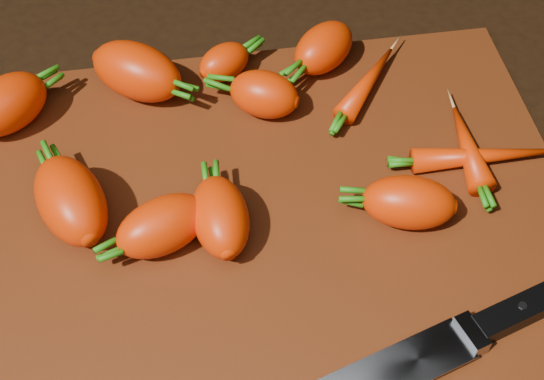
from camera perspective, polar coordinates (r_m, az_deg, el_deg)
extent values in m
cube|color=black|center=(0.64, 0.14, -2.65)|extent=(2.00, 2.00, 0.01)
cube|color=maroon|center=(0.63, 0.14, -2.06)|extent=(0.50, 0.40, 0.01)
ellipsoid|color=#E72D00|center=(0.71, -19.32, 6.12)|extent=(0.09, 0.09, 0.05)
ellipsoid|color=#E72D00|center=(0.69, -0.60, 7.22)|extent=(0.08, 0.07, 0.04)
ellipsoid|color=#E72D00|center=(0.71, -10.14, 8.80)|extent=(0.10, 0.10, 0.05)
ellipsoid|color=#E72D00|center=(0.60, -3.91, -2.03)|extent=(0.05, 0.08, 0.04)
ellipsoid|color=#E72D00|center=(0.73, 3.91, 10.63)|extent=(0.08, 0.08, 0.04)
ellipsoid|color=#E72D00|center=(0.72, -3.62, 9.59)|extent=(0.06, 0.06, 0.03)
ellipsoid|color=#E72D00|center=(0.61, 10.26, -0.92)|extent=(0.08, 0.06, 0.04)
ellipsoid|color=#E72D00|center=(0.72, 7.24, 8.10)|extent=(0.08, 0.09, 0.02)
ellipsoid|color=#E72D00|center=(0.67, 15.68, 2.49)|extent=(0.13, 0.03, 0.02)
ellipsoid|color=#E72D00|center=(0.68, 14.52, 3.19)|extent=(0.03, 0.09, 0.02)
ellipsoid|color=#E72D00|center=(0.60, -8.25, -2.69)|extent=(0.09, 0.07, 0.04)
ellipsoid|color=#E72D00|center=(0.62, -14.91, -0.76)|extent=(0.08, 0.10, 0.05)
cube|color=black|center=(0.56, 11.77, -12.00)|extent=(0.11, 0.05, 0.02)
cylinder|color=#B2B2B7|center=(0.55, 10.45, -12.37)|extent=(0.01, 0.01, 0.00)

